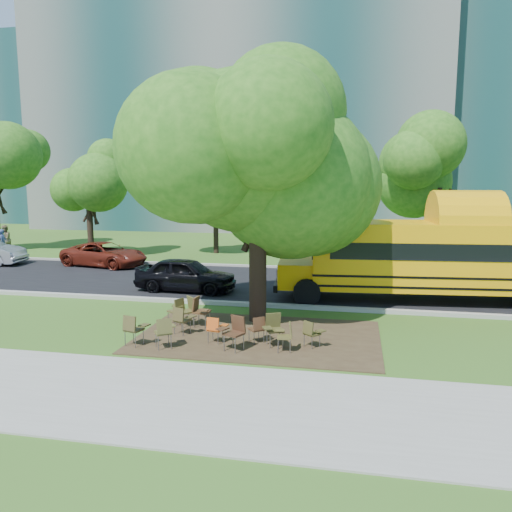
% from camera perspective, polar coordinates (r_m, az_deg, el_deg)
% --- Properties ---
extents(ground, '(160.00, 160.00, 0.00)m').
position_cam_1_polar(ground, '(15.52, -3.00, -8.44)').
color(ground, '#35541A').
rests_on(ground, ground).
extents(sidewalk, '(60.00, 4.00, 0.04)m').
position_cam_1_polar(sidewalk, '(11.05, -9.70, -15.68)').
color(sidewalk, gray).
rests_on(sidewalk, ground).
extents(dirt_patch, '(7.00, 4.50, 0.03)m').
position_cam_1_polar(dirt_patch, '(14.84, 0.30, -9.17)').
color(dirt_patch, '#382819').
rests_on(dirt_patch, ground).
extents(asphalt_road, '(80.00, 8.00, 0.04)m').
position_cam_1_polar(asphalt_road, '(22.16, 1.50, -3.21)').
color(asphalt_road, black).
rests_on(asphalt_road, ground).
extents(kerb_near, '(80.00, 0.25, 0.14)m').
position_cam_1_polar(kerb_near, '(18.32, -0.67, -5.55)').
color(kerb_near, gray).
rests_on(kerb_near, ground).
extents(kerb_far, '(80.00, 0.25, 0.14)m').
position_cam_1_polar(kerb_far, '(26.13, 3.05, -1.31)').
color(kerb_far, gray).
rests_on(kerb_far, ground).
extents(building_main, '(38.00, 16.00, 22.00)m').
position_cam_1_polar(building_main, '(52.12, -1.76, 15.66)').
color(building_main, slate).
rests_on(building_main, ground).
extents(building_left, '(26.00, 14.00, 20.00)m').
position_cam_1_polar(building_left, '(68.75, -26.67, 12.21)').
color(building_left, slate).
rests_on(building_left, ground).
extents(bg_tree_0, '(5.20, 5.20, 7.18)m').
position_cam_1_polar(bg_tree_0, '(31.57, -18.67, 8.16)').
color(bg_tree_0, black).
rests_on(bg_tree_0, ground).
extents(bg_tree_2, '(4.80, 4.80, 6.62)m').
position_cam_1_polar(bg_tree_2, '(31.60, -4.67, 7.93)').
color(bg_tree_2, black).
rests_on(bg_tree_2, ground).
extents(bg_tree_3, '(5.60, 5.60, 7.84)m').
position_cam_1_polar(bg_tree_3, '(28.70, 20.23, 9.01)').
color(bg_tree_3, black).
rests_on(bg_tree_3, ground).
extents(main_tree, '(7.20, 7.20, 8.83)m').
position_cam_1_polar(main_tree, '(15.84, 0.21, 11.05)').
color(main_tree, black).
rests_on(main_tree, ground).
extents(school_bus, '(12.55, 3.76, 3.02)m').
position_cam_1_polar(school_bus, '(20.06, 22.21, -0.07)').
color(school_bus, '#E29D07').
rests_on(school_bus, ground).
extents(chair_0, '(0.68, 0.53, 0.90)m').
position_cam_1_polar(chair_0, '(14.26, -13.84, -7.90)').
color(chair_0, '#413A1C').
rests_on(chair_0, ground).
extents(chair_1, '(0.68, 0.54, 0.86)m').
position_cam_1_polar(chair_1, '(15.01, -8.49, -7.02)').
color(chair_1, '#473E1F').
rests_on(chair_1, ground).
extents(chair_2, '(0.59, 0.74, 0.89)m').
position_cam_1_polar(chair_2, '(13.86, -10.42, -8.29)').
color(chair_2, '#4F4B22').
rests_on(chair_2, ground).
extents(chair_3, '(0.78, 0.61, 0.95)m').
position_cam_1_polar(chair_3, '(13.53, -2.49, -8.40)').
color(chair_3, '#3E2516').
rests_on(chair_3, ground).
extents(chair_4, '(0.57, 0.46, 0.78)m').
position_cam_1_polar(chair_4, '(14.14, -4.67, -8.12)').
color(chair_4, '#BF4B14').
rests_on(chair_4, ground).
extents(chair_5, '(0.63, 0.73, 0.92)m').
position_cam_1_polar(chair_5, '(13.88, 2.00, -8.05)').
color(chair_5, '#433F1D').
rests_on(chair_5, ground).
extents(chair_6, '(0.54, 0.54, 0.81)m').
position_cam_1_polar(chair_6, '(13.47, 3.46, -8.86)').
color(chair_6, '#4F4922').
rests_on(chair_6, ground).
extents(chair_7, '(0.66, 0.52, 0.77)m').
position_cam_1_polar(chair_7, '(13.82, 6.36, -8.57)').
color(chair_7, '#453F1D').
rests_on(chair_7, ground).
extents(chair_8, '(0.56, 0.71, 0.87)m').
position_cam_1_polar(chair_8, '(16.10, -8.98, -5.92)').
color(chair_8, '#46401E').
rests_on(chair_8, ground).
extents(chair_9, '(0.81, 0.64, 0.95)m').
position_cam_1_polar(chair_9, '(15.89, -7.92, -5.92)').
color(chair_9, '#4A4620').
rests_on(chair_9, ground).
extents(chair_10, '(0.57, 0.67, 0.97)m').
position_cam_1_polar(chair_10, '(15.69, -6.44, -6.02)').
color(chair_10, '#51341D').
rests_on(chair_10, ground).
extents(chair_11, '(0.53, 0.67, 0.79)m').
position_cam_1_polar(chair_11, '(14.13, 0.22, -8.08)').
color(chair_11, '#4A2D1A').
rests_on(chair_11, ground).
extents(black_car, '(4.25, 1.90, 1.42)m').
position_cam_1_polar(black_car, '(20.82, -8.03, -2.12)').
color(black_car, black).
rests_on(black_car, ground).
extents(bg_car_red, '(5.03, 3.05, 1.30)m').
position_cam_1_polar(bg_car_red, '(27.91, -16.92, 0.17)').
color(bg_car_red, '#56190E').
rests_on(bg_car_red, ground).
extents(pedestrian_a, '(0.53, 0.68, 1.66)m').
position_cam_1_polar(pedestrian_a, '(34.02, -26.93, 1.36)').
color(pedestrian_a, navy).
rests_on(pedestrian_a, ground).
extents(pedestrian_b, '(0.89, 1.03, 1.81)m').
position_cam_1_polar(pedestrian_b, '(35.22, -26.75, 1.71)').
color(pedestrian_b, '#736445').
rests_on(pedestrian_b, ground).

